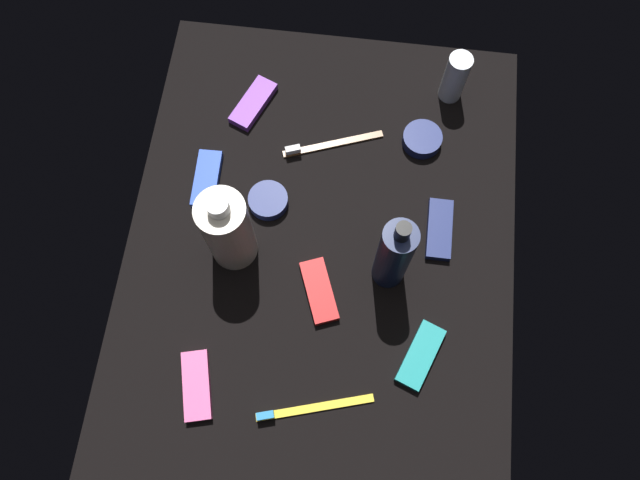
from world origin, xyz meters
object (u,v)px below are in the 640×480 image
object	(u,v)px
snack_bar_pink	(197,386)
snack_bar_blue	(207,179)
lotion_bottle	(394,255)
snack_bar_navy	(439,229)
deodorant_stick	(455,77)
cream_tin_left	(422,139)
snack_bar_teal	(420,355)
bodywash_bottle	(228,230)
toothbrush_yellow	(308,409)
toothbrush_brown	(329,145)
snack_bar_purple	(253,103)
snack_bar_red	(319,291)
cream_tin_right	(268,201)

from	to	relation	value
snack_bar_pink	snack_bar_blue	size ratio (longest dim) A/B	1.00
lotion_bottle	snack_bar_navy	xyz separation A→B (cm)	(8.26, -7.90, -8.53)
lotion_bottle	deodorant_stick	distance (cm)	36.29
snack_bar_blue	lotion_bottle	bearing A→B (deg)	-113.13
snack_bar_navy	cream_tin_left	world-z (taller)	cream_tin_left
snack_bar_navy	snack_bar_teal	distance (cm)	21.27
snack_bar_teal	bodywash_bottle	bearing A→B (deg)	87.06
deodorant_stick	snack_bar_navy	distance (cm)	27.18
toothbrush_yellow	snack_bar_navy	size ratio (longest dim) A/B	1.69
bodywash_bottle	snack_bar_pink	world-z (taller)	bodywash_bottle
snack_bar_pink	toothbrush_yellow	bearing A→B (deg)	-108.66
lotion_bottle	cream_tin_left	size ratio (longest dim) A/B	3.04
toothbrush_brown	snack_bar_blue	distance (cm)	21.97
toothbrush_brown	snack_bar_blue	size ratio (longest dim) A/B	1.66
cream_tin_left	deodorant_stick	bearing A→B (deg)	-22.87
snack_bar_purple	cream_tin_left	xyz separation A→B (cm)	(-3.82, -30.51, 0.32)
bodywash_bottle	snack_bar_purple	distance (cm)	28.48
bodywash_bottle	snack_bar_purple	world-z (taller)	bodywash_bottle
deodorant_stick	snack_bar_pink	xyz separation A→B (cm)	(-56.67, 35.72, -4.38)
deodorant_stick	toothbrush_yellow	bearing A→B (deg)	162.30
toothbrush_brown	snack_bar_navy	xyz separation A→B (cm)	(-13.59, -20.11, 0.14)
snack_bar_purple	snack_bar_red	world-z (taller)	same
snack_bar_purple	snack_bar_teal	world-z (taller)	same
snack_bar_navy	snack_bar_purple	xyz separation A→B (cm)	(20.16, 34.51, 0.00)
snack_bar_navy	snack_bar_purple	distance (cm)	39.97
toothbrush_brown	snack_bar_teal	world-z (taller)	toothbrush_brown
snack_bar_navy	snack_bar_pink	size ratio (longest dim) A/B	1.00
snack_bar_purple	cream_tin_right	size ratio (longest dim) A/B	1.55
bodywash_bottle	snack_bar_purple	bearing A→B (deg)	2.61
cream_tin_right	bodywash_bottle	bearing A→B (deg)	154.00
toothbrush_yellow	snack_bar_red	world-z (taller)	toothbrush_yellow
deodorant_stick	toothbrush_brown	xyz separation A→B (cm)	(-13.23, 20.54, -4.53)
snack_bar_navy	cream_tin_left	bearing A→B (deg)	13.47
deodorant_stick	bodywash_bottle	bearing A→B (deg)	135.24
lotion_bottle	toothbrush_yellow	xyz separation A→B (cm)	(-22.90, 10.18, -8.67)
snack_bar_pink	snack_bar_purple	bearing A→B (deg)	-15.19
snack_bar_teal	snack_bar_navy	bearing A→B (deg)	16.32
deodorant_stick	snack_bar_red	distance (cm)	44.24
bodywash_bottle	cream_tin_right	size ratio (longest dim) A/B	2.87
snack_bar_blue	bodywash_bottle	bearing A→B (deg)	-151.16
toothbrush_brown	snack_bar_red	bearing A→B (deg)	-176.67
toothbrush_yellow	snack_bar_navy	xyz separation A→B (cm)	(31.16, -18.08, 0.14)
snack_bar_pink	snack_bar_red	bearing A→B (deg)	-58.90
bodywash_bottle	deodorant_stick	world-z (taller)	bodywash_bottle
bodywash_bottle	toothbrush_yellow	world-z (taller)	bodywash_bottle
bodywash_bottle	lotion_bottle	bearing A→B (deg)	-92.50
lotion_bottle	snack_bar_purple	size ratio (longest dim) A/B	2.00
snack_bar_navy	toothbrush_yellow	bearing A→B (deg)	149.60
toothbrush_brown	snack_bar_red	size ratio (longest dim) A/B	1.66
bodywash_bottle	snack_bar_blue	xyz separation A→B (cm)	(11.53, 6.80, -7.97)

